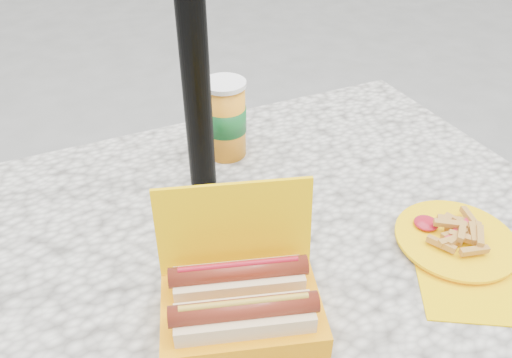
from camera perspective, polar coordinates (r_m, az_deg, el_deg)
name	(u,v)px	position (r m, az deg, el deg)	size (l,w,h in m)	color
picnic_table	(237,275)	(0.94, -2.21, -10.96)	(1.20, 0.80, 0.75)	beige
umbrella_pole	(190,0)	(0.83, -7.58, 19.59)	(0.05, 0.05, 2.20)	black
hotdog_box	(241,300)	(0.71, -1.70, -13.68)	(0.26, 0.22, 0.18)	#FFC200
fries_plate	(456,241)	(0.90, 21.92, -6.63)	(0.25, 0.28, 0.04)	#F2BF00
soda_cup	(225,119)	(1.02, -3.53, 6.88)	(0.09, 0.09, 0.16)	orange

